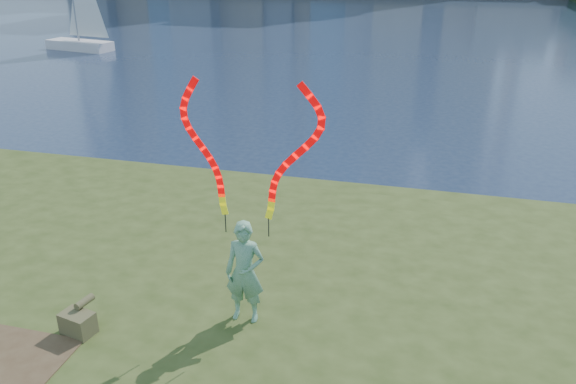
# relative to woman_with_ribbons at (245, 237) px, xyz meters

# --- Properties ---
(ground) EXTENTS (320.00, 320.00, 0.00)m
(ground) POSITION_rel_woman_with_ribbons_xyz_m (-1.52, 0.55, -2.21)
(ground) COLOR #1B2844
(ground) RESTS_ON ground
(woman_with_ribbons) EXTENTS (2.06, 0.41, 4.03)m
(woman_with_ribbons) POSITION_rel_woman_with_ribbons_xyz_m (0.00, 0.00, 0.00)
(woman_with_ribbons) COLOR #20763C
(woman_with_ribbons) RESTS_ON grassy_knoll
(canvas_bag) EXTENTS (0.54, 0.61, 0.46)m
(canvas_bag) POSITION_rel_woman_with_ribbons_xyz_m (-2.31, -1.00, -1.22)
(canvas_bag) COLOR brown
(canvas_bag) RESTS_ON grassy_knoll
(sailboat) EXTENTS (4.88, 2.29, 7.33)m
(sailboat) POSITION_rel_woman_with_ribbons_xyz_m (-19.73, 25.75, -0.95)
(sailboat) COLOR silver
(sailboat) RESTS_ON ground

